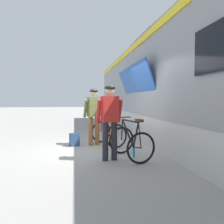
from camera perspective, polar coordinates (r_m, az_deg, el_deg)
name	(u,v)px	position (r m, az deg, el deg)	size (l,w,h in m)	color
ground_plane	(100,148)	(6.50, -3.17, -9.42)	(80.00, 80.00, 0.00)	gray
train_car	(178,85)	(8.46, 16.72, 6.75)	(3.33, 18.12, 3.88)	gray
cyclist_near_in_red	(110,115)	(5.09, -0.59, -0.88)	(0.65, 0.38, 1.76)	#232328
cyclist_far_in_olive	(94,111)	(6.86, -4.74, 0.13)	(0.66, 0.43, 1.76)	#935B2D
bicycle_near_black	(131,142)	(5.35, 4.85, -7.74)	(0.92, 1.20, 0.99)	black
bicycle_far_red	(108,132)	(6.89, -0.93, -5.30)	(1.03, 1.25, 0.99)	black
backpack_on_platform	(74,140)	(6.88, -9.71, -7.05)	(0.28, 0.18, 0.40)	navy
water_bottle_near_the_bikes	(134,152)	(5.54, 5.68, -10.40)	(0.07, 0.07, 0.23)	#338CCC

